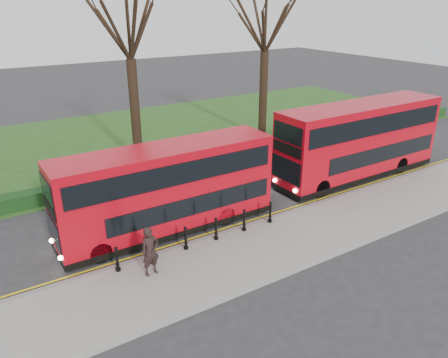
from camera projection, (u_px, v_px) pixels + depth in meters
ground at (182, 235)px, 19.67m from camera, size 120.00×120.00×0.00m
pavement at (217, 265)px, 17.30m from camera, size 60.00×4.00×0.15m
kerb at (193, 243)px, 18.86m from camera, size 60.00×0.25×0.16m
grass_verge at (86, 147)px, 31.36m from camera, size 60.00×18.00×0.06m
hedge at (127, 178)px, 24.82m from camera, size 60.00×0.90×0.80m
yellow_line_outer at (190, 242)px, 19.12m from camera, size 60.00×0.10×0.01m
yellow_line_inner at (188, 240)px, 19.28m from camera, size 60.00×0.10×0.01m
tree_mid at (128, 21)px, 25.15m from camera, size 7.63×7.63×11.93m
tree_right at (266, 20)px, 30.17m from camera, size 7.47×7.47×11.67m
bollard_row at (201, 234)px, 18.48m from camera, size 7.55×0.15×1.00m
bus_lead at (167, 190)px, 19.39m from camera, size 9.99×2.30×3.97m
bus_rear at (359, 141)px, 25.40m from camera, size 11.00×2.53×4.38m
pedestrian at (150, 251)px, 16.29m from camera, size 0.77×0.56×1.96m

